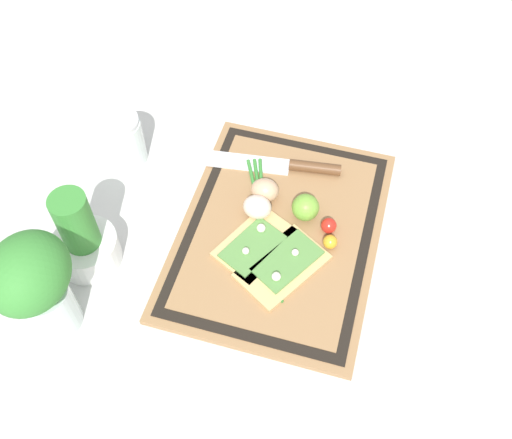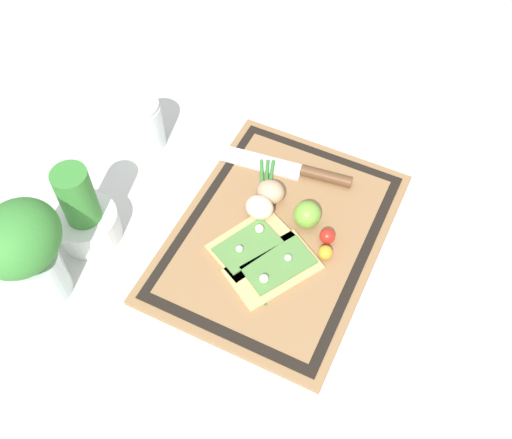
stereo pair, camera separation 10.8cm
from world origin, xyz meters
name	(u,v)px [view 2 (the right image)]	position (x,y,z in m)	size (l,w,h in m)	color
ground_plane	(278,238)	(0.00, 0.00, 0.00)	(6.00, 6.00, 0.00)	silver
cutting_board	(278,236)	(0.00, 0.00, 0.01)	(0.47, 0.36, 0.02)	#997047
pizza_slice_near	(274,269)	(-0.07, -0.03, 0.02)	(0.18, 0.16, 0.02)	tan
pizza_slice_far	(251,244)	(-0.04, 0.03, 0.02)	(0.17, 0.15, 0.02)	tan
knife	(307,172)	(0.15, 0.01, 0.02)	(0.06, 0.27, 0.02)	silver
egg_brown	(271,192)	(0.07, 0.05, 0.04)	(0.04, 0.05, 0.04)	tan
egg_pink	(260,207)	(0.02, 0.05, 0.04)	(0.04, 0.05, 0.04)	beige
lime	(307,215)	(0.04, -0.04, 0.04)	(0.05, 0.05, 0.05)	#70A838
cherry_tomato_red	(327,236)	(0.02, -0.08, 0.03)	(0.03, 0.03, 0.03)	red
cherry_tomato_yellow	(325,252)	(-0.01, -0.09, 0.03)	(0.03, 0.03, 0.03)	gold
scallion_bunch	(264,225)	(0.00, 0.03, 0.02)	(0.30, 0.15, 0.01)	#388433
herb_pot	(85,215)	(-0.14, 0.31, 0.06)	(0.11, 0.11, 0.17)	white
sauce_jar	(144,126)	(0.10, 0.34, 0.05)	(0.08, 0.08, 0.11)	silver
herb_glass	(26,249)	(-0.27, 0.31, 0.13)	(0.14, 0.12, 0.21)	silver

